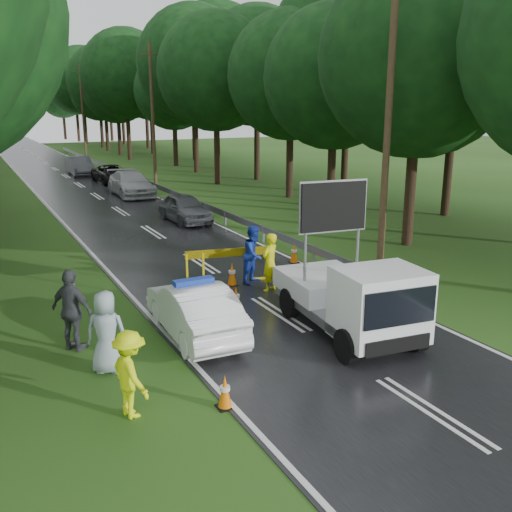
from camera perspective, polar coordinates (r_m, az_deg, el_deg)
ground at (r=16.32m, az=2.38°, el=-5.84°), size 160.00×160.00×0.00m
road at (r=44.29m, az=-17.24°, el=6.80°), size 7.00×140.00×0.02m
guardrail at (r=44.68m, az=-12.52°, el=7.88°), size 0.12×60.06×0.70m
utility_pole_near at (r=19.90m, az=13.05°, el=12.50°), size 1.40×0.24×10.00m
utility_pole_mid at (r=43.19m, az=-10.30°, el=13.77°), size 1.40×0.24×10.00m
utility_pole_far at (r=68.45m, az=-16.94°, el=13.74°), size 1.40×0.24×10.00m
tree_right_near at (r=22.59m, az=21.26°, el=18.48°), size 7.92×7.92×11.52m
police_sedan at (r=14.72m, az=-6.18°, el=-5.39°), size 1.61×4.24×1.52m
work_truck at (r=14.70m, az=9.76°, el=-4.14°), size 2.60×4.99×3.83m
barrier at (r=18.91m, az=-2.88°, el=-0.11°), size 2.76×0.66×1.17m
officer at (r=18.04m, az=1.39°, el=-0.64°), size 0.82×0.71×1.88m
civilian at (r=18.87m, az=-0.16°, el=0.17°), size 1.19×1.11×1.95m
bystander_left at (r=11.23m, az=-12.47°, el=-11.46°), size 0.87×1.23×1.72m
bystander_mid at (r=14.38m, az=-17.90°, el=-5.19°), size 1.12×1.24×2.03m
bystander_right at (r=13.05m, az=-14.74°, el=-7.39°), size 1.10×0.98×1.88m
queue_car_first at (r=29.08m, az=-7.16°, el=4.79°), size 1.79×4.21×1.42m
queue_car_second at (r=38.15m, az=-12.39°, el=7.08°), size 2.23×5.41×1.56m
queue_car_third at (r=44.94m, az=-14.19°, el=7.96°), size 2.43×4.86×1.32m
queue_car_fourth at (r=50.52m, az=-17.19°, el=8.61°), size 1.69×4.71×1.55m
cone_near_left at (r=11.48m, az=-3.13°, el=-13.42°), size 0.33×0.33×0.70m
cone_center at (r=16.43m, az=-2.04°, el=-4.32°), size 0.36×0.36×0.76m
cone_far at (r=18.74m, az=-2.41°, el=-1.85°), size 0.37×0.37×0.78m
cone_left_mid at (r=15.66m, az=-6.21°, el=-5.39°), size 0.36×0.36×0.76m
cone_right at (r=21.44m, az=3.84°, el=0.29°), size 0.36×0.36×0.77m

